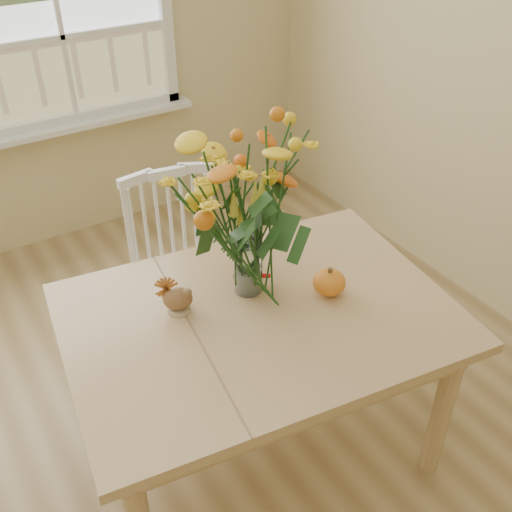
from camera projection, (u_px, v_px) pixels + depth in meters
dining_table at (259, 333)px, 2.05m from camera, size 1.39×1.08×0.68m
windsor_chair at (179, 260)px, 2.58m from camera, size 0.46×0.44×0.87m
flower_vase at (247, 207)px, 1.91m from camera, size 0.47×0.47×0.55m
pumpkin at (329, 283)px, 2.06m from camera, size 0.11×0.11×0.09m
turkey_figurine at (178, 299)px, 1.98m from camera, size 0.12×0.11×0.12m
dark_gourd at (243, 277)px, 2.11m from camera, size 0.13×0.08×0.07m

